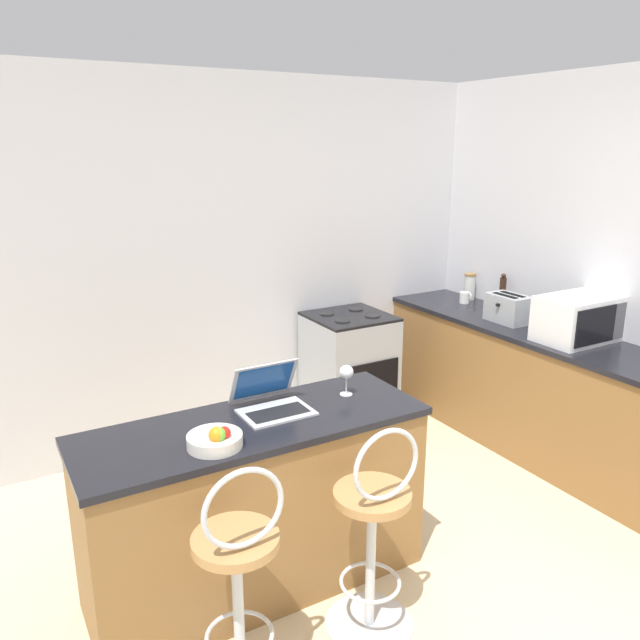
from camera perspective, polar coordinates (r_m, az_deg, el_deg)
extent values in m
cube|color=silver|center=(4.55, -7.39, 5.25)|extent=(12.00, 0.06, 2.60)
cube|color=olive|center=(3.17, -5.82, -16.76)|extent=(1.62, 0.55, 0.85)
cube|color=black|center=(2.95, -6.06, -9.54)|extent=(1.65, 0.58, 0.03)
cube|color=olive|center=(4.56, 21.32, -7.22)|extent=(0.57, 3.10, 0.85)
cube|color=black|center=(4.42, 21.88, -1.93)|extent=(0.60, 3.13, 0.03)
cylinder|color=silver|center=(2.74, -7.45, -25.13)|extent=(0.04, 0.04, 0.65)
torus|color=silver|center=(2.81, -7.37, -26.68)|extent=(0.28, 0.28, 0.02)
cylinder|color=#B7844C|center=(2.53, -7.74, -19.36)|extent=(0.34, 0.34, 0.04)
torus|color=silver|center=(2.35, -7.00, -16.74)|extent=(0.32, 0.02, 0.32)
cylinder|color=silver|center=(3.18, 4.50, -25.95)|extent=(0.40, 0.40, 0.02)
cylinder|color=silver|center=(2.97, 4.65, -21.23)|extent=(0.04, 0.04, 0.65)
torus|color=silver|center=(3.04, 4.60, -22.75)|extent=(0.28, 0.28, 0.02)
cylinder|color=#B7844C|center=(2.78, 4.81, -15.70)|extent=(0.34, 0.34, 0.04)
torus|color=silver|center=(2.62, 6.10, -13.04)|extent=(0.32, 0.02, 0.32)
cube|color=#B7BABF|center=(3.02, -4.01, -8.41)|extent=(0.33, 0.24, 0.01)
cube|color=black|center=(3.01, -3.86, -8.43)|extent=(0.28, 0.13, 0.00)
cube|color=#B7BABF|center=(3.09, -5.18, -5.55)|extent=(0.33, 0.11, 0.21)
cube|color=#19478C|center=(3.09, -5.14, -5.53)|extent=(0.29, 0.09, 0.18)
cube|color=white|center=(4.38, 22.47, 0.12)|extent=(0.52, 0.34, 0.30)
cube|color=black|center=(4.24, 23.90, -0.51)|extent=(0.36, 0.01, 0.24)
cube|color=#4C4C51|center=(4.43, 25.69, -0.07)|extent=(0.10, 0.01, 0.24)
cube|color=#9EA3A8|center=(4.69, 16.80, 1.02)|extent=(0.19, 0.30, 0.20)
cube|color=black|center=(4.64, 16.58, 2.17)|extent=(0.04, 0.21, 0.00)
cube|color=black|center=(4.69, 17.22, 2.27)|extent=(0.04, 0.21, 0.00)
cube|color=black|center=(4.60, 15.95, 1.34)|extent=(0.02, 0.02, 0.02)
cube|color=#9EA3A8|center=(4.83, 2.65, -4.72)|extent=(0.58, 0.57, 0.86)
cube|color=black|center=(4.62, 4.59, -6.20)|extent=(0.50, 0.01, 0.39)
cube|color=black|center=(4.69, 2.72, 0.32)|extent=(0.58, 0.57, 0.02)
cylinder|color=black|center=(4.53, 2.10, -0.06)|extent=(0.11, 0.11, 0.01)
cylinder|color=black|center=(4.67, 4.83, 0.38)|extent=(0.11, 0.11, 0.01)
cylinder|color=black|center=(4.71, 0.63, 0.59)|extent=(0.11, 0.11, 0.01)
cylinder|color=black|center=(4.85, 3.30, 1.00)|extent=(0.11, 0.11, 0.01)
cylinder|color=white|center=(5.17, 13.07, 2.01)|extent=(0.08, 0.08, 0.09)
torus|color=white|center=(5.20, 13.49, 2.12)|extent=(0.01, 0.06, 0.06)
cylinder|color=#331E14|center=(5.06, 16.33, 2.38)|extent=(0.05, 0.05, 0.24)
sphere|color=#331E14|center=(5.03, 16.45, 3.90)|extent=(0.04, 0.04, 0.04)
cylinder|color=silver|center=(2.74, -9.60, -10.82)|extent=(0.24, 0.24, 0.05)
sphere|color=red|center=(2.69, -8.76, -10.18)|extent=(0.06, 0.06, 0.06)
sphere|color=orange|center=(2.68, -9.43, -10.30)|extent=(0.07, 0.07, 0.07)
sphere|color=#66B233|center=(2.68, -9.30, -10.30)|extent=(0.07, 0.07, 0.07)
cylinder|color=silver|center=(3.23, 2.40, -6.79)|extent=(0.06, 0.06, 0.00)
cylinder|color=silver|center=(3.21, 2.41, -6.03)|extent=(0.01, 0.01, 0.09)
sphere|color=silver|center=(3.19, 2.43, -4.78)|extent=(0.07, 0.07, 0.07)
cylinder|color=silver|center=(5.30, 13.52, 2.91)|extent=(0.09, 0.09, 0.20)
cylinder|color=olive|center=(5.27, 13.59, 4.05)|extent=(0.09, 0.09, 0.02)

